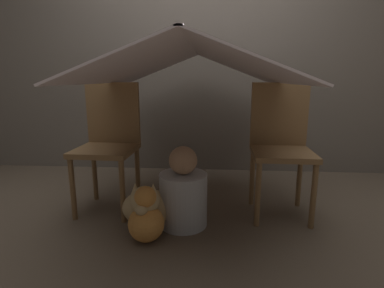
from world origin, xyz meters
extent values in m
plane|color=brown|center=(0.00, 0.00, 0.00)|extent=(8.80, 8.80, 0.00)
cube|color=#6B6056|center=(0.00, 1.17, 1.25)|extent=(7.00, 0.05, 2.50)
cylinder|color=brown|center=(-0.80, -0.07, 0.22)|extent=(0.04, 0.04, 0.44)
cylinder|color=brown|center=(-0.45, -0.08, 0.22)|extent=(0.04, 0.04, 0.44)
cylinder|color=brown|center=(-0.79, 0.28, 0.22)|extent=(0.04, 0.04, 0.44)
cylinder|color=brown|center=(-0.44, 0.27, 0.22)|extent=(0.04, 0.04, 0.44)
cube|color=brown|center=(-0.62, 0.10, 0.45)|extent=(0.42, 0.42, 0.04)
cube|color=brown|center=(-0.61, 0.29, 0.70)|extent=(0.41, 0.05, 0.46)
cylinder|color=brown|center=(0.44, -0.07, 0.22)|extent=(0.04, 0.04, 0.44)
cylinder|color=brown|center=(0.79, -0.08, 0.22)|extent=(0.04, 0.04, 0.44)
cylinder|color=brown|center=(0.45, 0.28, 0.22)|extent=(0.04, 0.04, 0.44)
cylinder|color=brown|center=(0.80, 0.27, 0.22)|extent=(0.04, 0.04, 0.44)
cube|color=brown|center=(0.62, 0.10, 0.45)|extent=(0.41, 0.41, 0.04)
cube|color=brown|center=(0.62, 0.29, 0.70)|extent=(0.41, 0.04, 0.46)
cube|color=silver|center=(-0.31, 0.10, 1.05)|extent=(0.62, 1.55, 0.25)
cube|color=silver|center=(0.31, 0.10, 1.05)|extent=(0.62, 1.55, 0.25)
cube|color=silver|center=(0.00, 0.10, 1.17)|extent=(0.04, 1.55, 0.01)
cylinder|color=#B2B2B7|center=(-0.04, -0.09, 0.18)|extent=(0.31, 0.31, 0.35)
sphere|color=#9E7556|center=(-0.04, -0.09, 0.44)|extent=(0.18, 0.18, 0.18)
ellipsoid|color=tan|center=(-0.26, -0.13, 0.13)|extent=(0.37, 0.21, 0.25)
sphere|color=tan|center=(-0.26, -0.27, 0.24)|extent=(0.18, 0.18, 0.18)
ellipsoid|color=tan|center=(-0.26, -0.35, 0.22)|extent=(0.07, 0.09, 0.06)
cone|color=tan|center=(-0.31, -0.27, 0.31)|extent=(0.06, 0.06, 0.08)
cone|color=tan|center=(-0.21, -0.27, 0.31)|extent=(0.06, 0.06, 0.08)
sphere|color=#D88C3F|center=(-0.24, -0.31, 0.11)|extent=(0.22, 0.22, 0.22)
sphere|color=#D88C3F|center=(-0.24, -0.31, 0.28)|extent=(0.13, 0.13, 0.13)
camera|label=1|loc=(0.14, -1.93, 0.96)|focal=28.00mm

